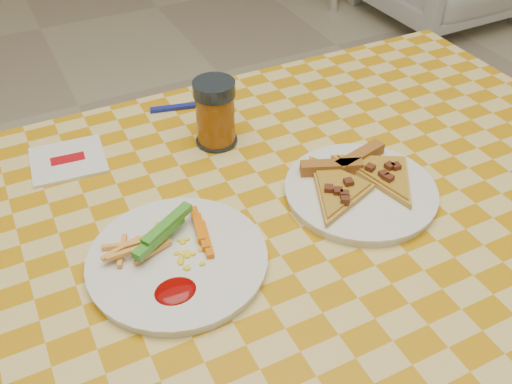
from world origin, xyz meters
TOP-DOWN VIEW (x-y plane):
  - table at (0.00, 0.00)m, footprint 1.28×0.88m
  - plate_left at (-0.13, 0.01)m, footprint 0.24×0.24m
  - plate_right at (0.17, 0.02)m, footprint 0.28×0.28m
  - fries_veggies at (-0.14, 0.03)m, footprint 0.16×0.15m
  - pizza_slices at (0.17, 0.04)m, footprint 0.25×0.21m
  - drink_glass at (0.03, 0.25)m, footprint 0.07×0.07m
  - napkin at (-0.21, 0.30)m, footprint 0.12×0.12m
  - fork at (0.03, 0.37)m, footprint 0.14×0.05m

SIDE VIEW (x-z plane):
  - table at x=0.00m, z-range 0.30..1.06m
  - napkin at x=-0.21m, z-range 0.76..0.76m
  - fork at x=0.03m, z-range 0.76..0.76m
  - plate_left at x=-0.13m, z-range 0.76..0.77m
  - plate_right at x=0.17m, z-range 0.76..0.77m
  - pizza_slices at x=0.17m, z-range 0.76..0.79m
  - fries_veggies at x=-0.14m, z-range 0.76..0.80m
  - drink_glass at x=0.03m, z-range 0.75..0.87m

